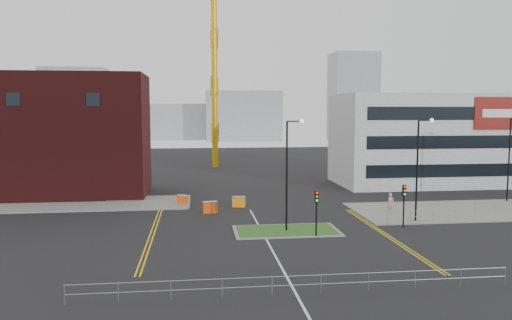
% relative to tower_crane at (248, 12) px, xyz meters
% --- Properties ---
extents(ground, '(200.00, 200.00, 0.00)m').
position_rel_tower_crane_xyz_m(ground, '(-3.69, -53.94, -26.37)').
color(ground, black).
rests_on(ground, ground).
extents(pavement_left, '(28.00, 8.00, 0.12)m').
position_rel_tower_crane_xyz_m(pavement_left, '(-23.69, -31.94, -26.31)').
color(pavement_left, slate).
rests_on(pavement_left, ground).
extents(pavement_right, '(24.00, 10.00, 0.12)m').
position_rel_tower_crane_xyz_m(pavement_right, '(18.31, -39.94, -26.31)').
color(pavement_right, slate).
rests_on(pavement_right, ground).
extents(island_kerb, '(8.60, 4.60, 0.08)m').
position_rel_tower_crane_xyz_m(island_kerb, '(-1.69, -45.94, -26.33)').
color(island_kerb, slate).
rests_on(island_kerb, ground).
extents(grass_island, '(8.00, 4.00, 0.12)m').
position_rel_tower_crane_xyz_m(grass_island, '(-1.69, -45.94, -26.31)').
color(grass_island, '#20521B').
rests_on(grass_island, ground).
extents(brick_building, '(24.20, 10.07, 14.24)m').
position_rel_tower_crane_xyz_m(brick_building, '(-26.67, -25.94, -19.52)').
color(brick_building, '#3F0F11').
rests_on(brick_building, ground).
extents(office_block, '(25.00, 12.20, 12.00)m').
position_rel_tower_crane_xyz_m(office_block, '(22.32, -21.96, -20.37)').
color(office_block, '#AAADAF').
rests_on(office_block, ground).
extents(tower_crane, '(52.28, 10.72, 38.21)m').
position_rel_tower_crane_xyz_m(tower_crane, '(0.00, 0.00, 0.00)').
color(tower_crane, '#ECA80D').
rests_on(tower_crane, ground).
extents(streetlamp_island, '(1.46, 0.36, 9.18)m').
position_rel_tower_crane_xyz_m(streetlamp_island, '(-1.47, -45.94, -20.96)').
color(streetlamp_island, black).
rests_on(streetlamp_island, ground).
extents(streetlamp_right_near, '(1.46, 0.36, 9.18)m').
position_rel_tower_crane_xyz_m(streetlamp_right_near, '(10.53, -43.94, -20.96)').
color(streetlamp_right_near, black).
rests_on(streetlamp_right_near, ground).
extents(streetlamp_right_far, '(1.46, 0.36, 9.18)m').
position_rel_tower_crane_xyz_m(streetlamp_right_far, '(24.53, -35.94, -20.96)').
color(streetlamp_right_far, black).
rests_on(streetlamp_right_far, ground).
extents(traffic_light_island, '(0.28, 0.33, 3.65)m').
position_rel_tower_crane_xyz_m(traffic_light_island, '(0.31, -47.96, -23.80)').
color(traffic_light_island, black).
rests_on(traffic_light_island, ground).
extents(traffic_light_right, '(0.28, 0.33, 3.65)m').
position_rel_tower_crane_xyz_m(traffic_light_right, '(8.31, -45.96, -23.80)').
color(traffic_light_right, black).
rests_on(traffic_light_right, ground).
extents(railing_front, '(24.05, 0.05, 1.10)m').
position_rel_tower_crane_xyz_m(railing_front, '(-3.69, -59.94, -25.59)').
color(railing_front, gray).
rests_on(railing_front, ground).
extents(railing_left, '(6.05, 0.05, 1.10)m').
position_rel_tower_crane_xyz_m(railing_left, '(-14.69, -35.94, -25.63)').
color(railing_left, gray).
rests_on(railing_left, ground).
extents(railing_right, '(19.05, 5.05, 1.10)m').
position_rel_tower_crane_xyz_m(railing_right, '(16.81, -42.44, -25.59)').
color(railing_right, gray).
rests_on(railing_right, ground).
extents(centre_line, '(0.15, 30.00, 0.01)m').
position_rel_tower_crane_xyz_m(centre_line, '(-3.69, -51.94, -26.37)').
color(centre_line, silver).
rests_on(centre_line, ground).
extents(yellow_left_a, '(0.12, 24.00, 0.01)m').
position_rel_tower_crane_xyz_m(yellow_left_a, '(-12.69, -43.94, -26.37)').
color(yellow_left_a, gold).
rests_on(yellow_left_a, ground).
extents(yellow_left_b, '(0.12, 24.00, 0.01)m').
position_rel_tower_crane_xyz_m(yellow_left_b, '(-12.39, -43.94, -26.37)').
color(yellow_left_b, gold).
rests_on(yellow_left_b, ground).
extents(yellow_right_a, '(0.12, 20.00, 0.01)m').
position_rel_tower_crane_xyz_m(yellow_right_a, '(5.81, -47.94, -26.37)').
color(yellow_right_a, gold).
rests_on(yellow_right_a, ground).
extents(yellow_right_b, '(0.12, 20.00, 0.01)m').
position_rel_tower_crane_xyz_m(yellow_right_b, '(6.11, -47.94, -26.37)').
color(yellow_right_b, gold).
rests_on(yellow_right_b, ground).
extents(skyline_a, '(18.00, 12.00, 22.00)m').
position_rel_tower_crane_xyz_m(skyline_a, '(-43.69, 66.06, -15.37)').
color(skyline_a, gray).
rests_on(skyline_a, ground).
extents(skyline_b, '(24.00, 12.00, 16.00)m').
position_rel_tower_crane_xyz_m(skyline_b, '(6.31, 76.06, -18.37)').
color(skyline_b, gray).
rests_on(skyline_b, ground).
extents(skyline_c, '(14.00, 12.00, 28.00)m').
position_rel_tower_crane_xyz_m(skyline_c, '(41.31, 71.06, -12.37)').
color(skyline_c, gray).
rests_on(skyline_c, ground).
extents(skyline_d, '(30.00, 12.00, 12.00)m').
position_rel_tower_crane_xyz_m(skyline_d, '(-11.69, 86.06, -20.37)').
color(skyline_d, gray).
rests_on(skyline_d, ground).
extents(pedestrian, '(0.84, 0.68, 1.99)m').
position_rel_tower_crane_xyz_m(pedestrian, '(9.52, -40.13, -25.38)').
color(pedestrian, '#CD8586').
rests_on(pedestrian, ground).
extents(barrier_left, '(1.27, 0.87, 1.02)m').
position_rel_tower_crane_xyz_m(barrier_left, '(-10.44, -33.20, -25.82)').
color(barrier_left, '#F2510D').
rests_on(barrier_left, ground).
extents(barrier_mid, '(1.42, 0.66, 1.15)m').
position_rel_tower_crane_xyz_m(barrier_mid, '(-7.69, -37.94, -25.75)').
color(barrier_mid, '#E2480C').
rests_on(barrier_mid, ground).
extents(barrier_right, '(1.37, 0.66, 1.10)m').
position_rel_tower_crane_xyz_m(barrier_right, '(-4.69, -35.25, -25.77)').
color(barrier_right, orange).
rests_on(barrier_right, ground).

